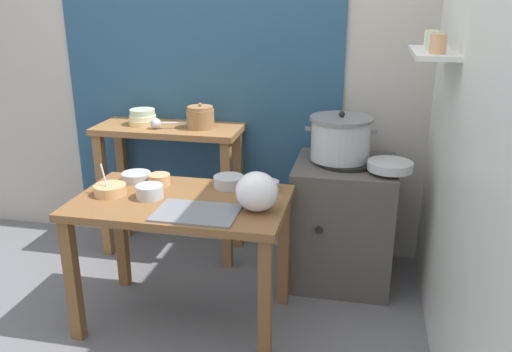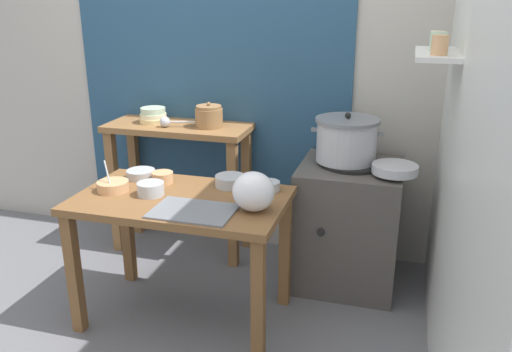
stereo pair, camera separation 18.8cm
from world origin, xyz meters
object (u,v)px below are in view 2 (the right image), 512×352
(bowl_stack_enamel, at_px, (153,116))
(ladle, at_px, (167,122))
(steamer_pot, at_px, (347,140))
(prep_bowl_2, at_px, (268,185))
(wide_pan, at_px, (395,169))
(prep_bowl_5, at_px, (151,188))
(serving_tray, at_px, (193,211))
(prep_bowl_0, at_px, (162,177))
(plastic_bag, at_px, (253,192))
(stove_block, at_px, (348,224))
(back_shelf_table, at_px, (179,157))
(clay_pot, at_px, (209,117))
(prep_bowl_3, at_px, (141,174))
(prep_bowl_4, at_px, (230,181))
(prep_table, at_px, (182,216))
(prep_bowl_1, at_px, (113,186))

(bowl_stack_enamel, height_order, ladle, bowl_stack_enamel)
(steamer_pot, relative_size, prep_bowl_2, 3.41)
(wide_pan, height_order, prep_bowl_5, wide_pan)
(serving_tray, relative_size, prep_bowl_0, 3.34)
(plastic_bag, bearing_deg, prep_bowl_2, 90.21)
(stove_block, bearing_deg, plastic_bag, -118.57)
(serving_tray, xyz_separation_m, wide_pan, (0.92, 0.69, 0.08))
(back_shelf_table, distance_m, plastic_bag, 1.16)
(stove_block, height_order, prep_bowl_0, prep_bowl_0)
(clay_pot, height_order, prep_bowl_3, clay_pot)
(wide_pan, xyz_separation_m, prep_bowl_2, (-0.65, -0.30, -0.06))
(plastic_bag, relative_size, prep_bowl_0, 1.74)
(stove_block, relative_size, prep_bowl_5, 5.50)
(prep_bowl_3, bearing_deg, wide_pan, 12.43)
(ladle, xyz_separation_m, prep_bowl_5, (0.24, -0.72, -0.18))
(prep_bowl_0, distance_m, prep_bowl_4, 0.39)
(prep_table, relative_size, ladle, 4.24)
(ladle, bearing_deg, stove_block, -2.41)
(plastic_bag, bearing_deg, prep_bowl_5, 174.64)
(prep_bowl_1, height_order, prep_bowl_5, prep_bowl_1)
(wide_pan, distance_m, prep_bowl_1, 1.54)
(plastic_bag, height_order, wide_pan, plastic_bag)
(wide_pan, xyz_separation_m, prep_bowl_5, (-1.22, -0.54, -0.05))
(bowl_stack_enamel, distance_m, wide_pan, 1.63)
(prep_bowl_0, bearing_deg, prep_bowl_1, -136.80)
(ladle, relative_size, serving_tray, 0.65)
(serving_tray, bearing_deg, back_shelf_table, 117.56)
(clay_pot, relative_size, serving_tray, 0.45)
(ladle, relative_size, prep_bowl_5, 1.83)
(bowl_stack_enamel, bearing_deg, prep_bowl_3, -71.26)
(ladle, distance_m, prep_bowl_2, 0.96)
(prep_table, distance_m, clay_pot, 0.87)
(stove_block, distance_m, clay_pot, 1.12)
(prep_table, distance_m, bowl_stack_enamel, 1.02)
(plastic_bag, relative_size, prep_bowl_4, 1.25)
(serving_tray, relative_size, wide_pan, 1.58)
(ladle, bearing_deg, prep_bowl_5, -71.82)
(prep_table, height_order, clay_pot, clay_pot)
(prep_bowl_0, bearing_deg, serving_tray, -46.41)
(steamer_pot, relative_size, wide_pan, 1.66)
(bowl_stack_enamel, xyz_separation_m, prep_bowl_4, (0.74, -0.57, -0.20))
(bowl_stack_enamel, distance_m, prep_bowl_2, 1.13)
(prep_table, distance_m, prep_bowl_5, 0.22)
(serving_tray, bearing_deg, wide_pan, 36.87)
(ladle, relative_size, prep_bowl_1, 1.54)
(prep_bowl_0, bearing_deg, prep_bowl_3, 165.11)
(steamer_pot, distance_m, clay_pot, 0.91)
(prep_bowl_1, relative_size, prep_bowl_4, 1.01)
(prep_bowl_5, bearing_deg, prep_bowl_1, 179.89)
(clay_pot, bearing_deg, bowl_stack_enamel, 178.17)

